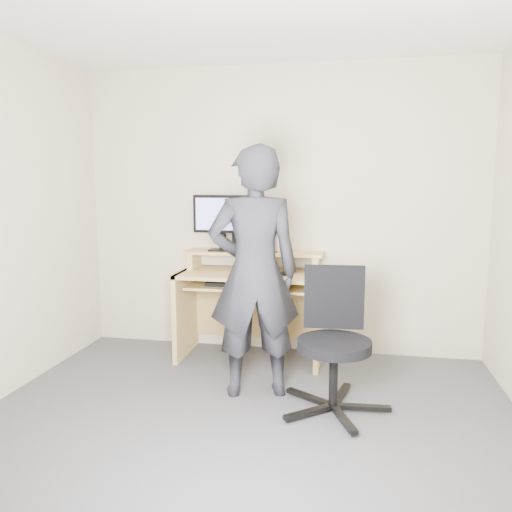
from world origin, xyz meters
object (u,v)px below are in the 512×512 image
(desk, at_px, (252,294))
(person, at_px, (254,273))
(monitor, at_px, (222,218))
(office_chair, at_px, (334,335))

(desk, xyz_separation_m, person, (0.17, -0.78, 0.33))
(monitor, height_order, person, person)
(person, bearing_deg, office_chair, 150.89)
(office_chair, height_order, person, person)
(monitor, height_order, office_chair, monitor)
(office_chair, bearing_deg, monitor, 132.73)
(desk, xyz_separation_m, monitor, (-0.27, 0.04, 0.65))
(desk, relative_size, monitor, 2.35)
(person, bearing_deg, monitor, -78.32)
(monitor, relative_size, person, 0.29)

